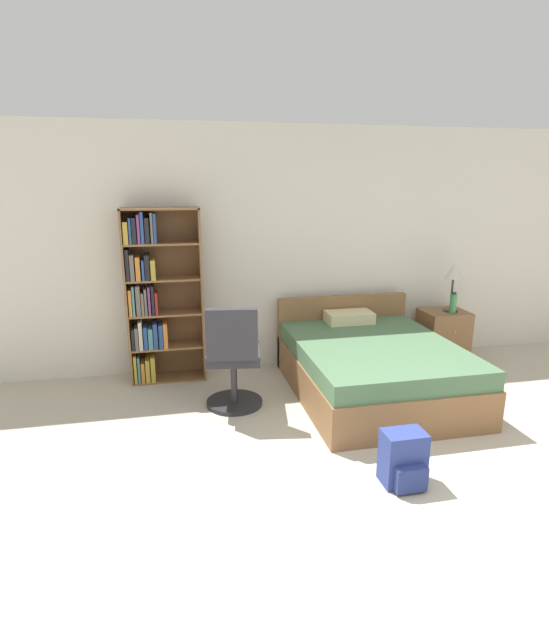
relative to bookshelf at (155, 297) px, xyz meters
The scene contains 9 objects.
ground_plane 3.50m from the bookshelf, 61.56° to the right, with size 14.00×14.00×0.00m, color #BCB29E.
wall_back 1.68m from the bookshelf, ahead, with size 9.00×0.06×2.60m.
bookshelf is the anchor object (origin of this frame).
bed 2.27m from the bookshelf, 20.98° to the right, with size 1.48×1.93×0.79m.
office_chair 1.18m from the bookshelf, 52.14° to the right, with size 0.55×0.63×1.00m.
nightstand 3.27m from the bookshelf, ahead, with size 0.49×0.46×0.60m.
table_lamp 3.26m from the bookshelf, ahead, with size 0.20×0.20×0.56m.
water_bottle 3.25m from the bookshelf, ahead, with size 0.08×0.08×0.24m.
backpack_blue 2.92m from the bookshelf, 54.10° to the right, with size 0.29×0.27×0.38m.
Camera 1 is at (-1.46, -2.10, 2.03)m, focal length 28.00 mm.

